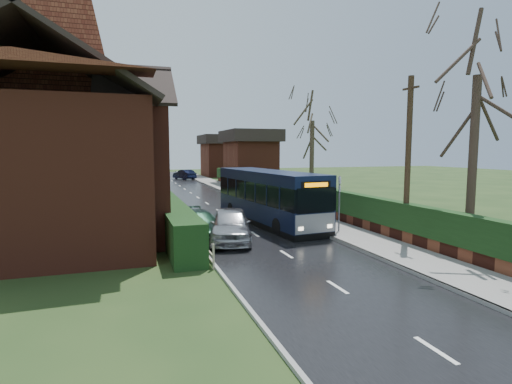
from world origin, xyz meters
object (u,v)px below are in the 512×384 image
object	(u,v)px
bus	(268,197)
car_green	(198,224)
car_silver	(230,225)
telegraph_pole	(408,160)
bus_stop_sign	(339,196)
brick_house	(63,145)

from	to	relation	value
bus	car_green	xyz separation A→B (m)	(-4.43, -2.50, -0.84)
car_silver	telegraph_pole	size ratio (longest dim) A/B	0.61
bus	car_silver	size ratio (longest dim) A/B	2.24
car_silver	car_green	bearing A→B (deg)	150.79
bus_stop_sign	telegraph_pole	distance (m)	3.69
bus_stop_sign	car_silver	bearing A→B (deg)	-160.41
car_green	telegraph_pole	distance (m)	9.91
brick_house	telegraph_pole	size ratio (longest dim) A/B	2.00
bus	telegraph_pole	distance (m)	7.98
bus_stop_sign	telegraph_pole	xyz separation A→B (m)	(1.80, -2.67, 1.80)
bus	bus_stop_sign	world-z (taller)	bus
brick_house	telegraph_pole	xyz separation A→B (m)	(14.53, -6.55, -0.68)
car_green	bus_stop_sign	size ratio (longest dim) A/B	1.52
car_silver	bus_stop_sign	size ratio (longest dim) A/B	1.55
brick_house	car_green	distance (m)	7.51
car_green	brick_house	bearing A→B (deg)	148.64
brick_house	bus	xyz separation A→B (m)	(10.41, -0.09, -2.90)
brick_house	car_green	bearing A→B (deg)	-23.37
bus	car_silver	distance (m)	4.92
car_green	telegraph_pole	size ratio (longest dim) A/B	0.60
car_silver	bus_stop_sign	world-z (taller)	bus_stop_sign
bus	telegraph_pole	size ratio (longest dim) A/B	1.37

